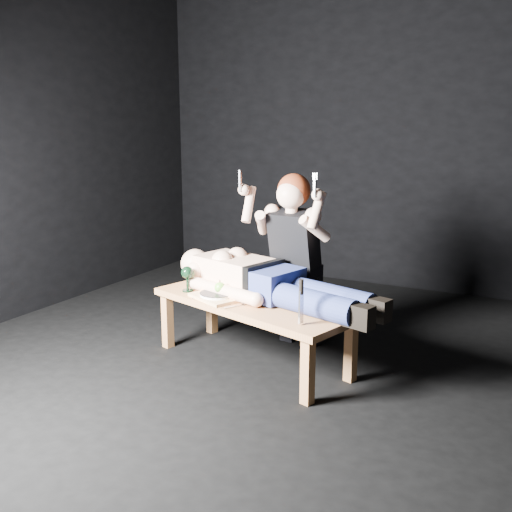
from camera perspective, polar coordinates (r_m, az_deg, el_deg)
name	(u,v)px	position (r m, az deg, el deg)	size (l,w,h in m)	color
ground	(281,373)	(4.00, 2.41, -11.24)	(5.00, 5.00, 0.00)	black
back_wall	(391,137)	(6.01, 13.01, 11.22)	(5.00, 5.00, 0.00)	black
table	(253,332)	(4.07, -0.33, -7.37)	(1.47, 0.55, 0.45)	#AF7243
lying_man	(270,278)	(4.01, 1.36, -2.14)	(1.61, 0.49, 0.29)	beige
kneeling_woman	(299,258)	(4.31, 4.23, -0.21)	(0.70, 0.79, 1.32)	black
serving_tray	(217,297)	(4.05, -3.79, -3.98)	(0.35, 0.25, 0.02)	tan
plate	(217,294)	(4.04, -3.79, -3.72)	(0.24, 0.24, 0.02)	white
apple	(220,288)	(4.03, -3.51, -3.08)	(0.08, 0.08, 0.08)	#59982C
goblet	(187,279)	(4.22, -6.67, -2.22)	(0.09, 0.09, 0.18)	black
fork_flat	(201,296)	(4.10, -5.35, -3.90)	(0.01, 0.16, 0.01)	#B2B2B7
knife_flat	(235,307)	(3.86, -2.09, -4.92)	(0.01, 0.16, 0.01)	#B2B2B7
spoon_flat	(244,302)	(3.95, -1.16, -4.49)	(0.01, 0.16, 0.01)	#B2B2B7
carving_knife	(301,302)	(3.50, 4.39, -4.50)	(0.04, 0.04, 0.28)	#B2B2B7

